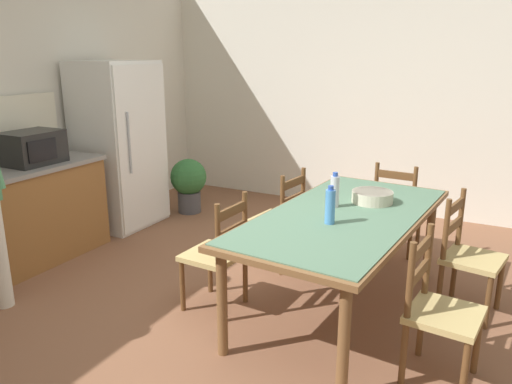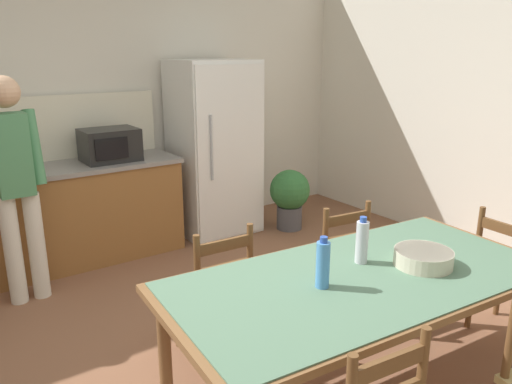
{
  "view_description": "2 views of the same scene",
  "coord_description": "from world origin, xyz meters",
  "px_view_note": "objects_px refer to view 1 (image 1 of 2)",
  "views": [
    {
      "loc": [
        -2.83,
        -1.69,
        1.92
      ],
      "look_at": [
        0.24,
        -0.1,
        0.94
      ],
      "focal_mm": 35.0,
      "sensor_mm": 36.0,
      "label": 1
    },
    {
      "loc": [
        -1.3,
        -2.32,
        1.94
      ],
      "look_at": [
        0.47,
        0.19,
        1.05
      ],
      "focal_mm": 35.0,
      "sensor_mm": 36.0,
      "label": 2
    }
  ],
  "objects_px": {
    "chair_side_far_right": "(280,219)",
    "serving_bowl": "(372,196)",
    "refrigerator": "(119,145)",
    "bottle_off_centre": "(335,191)",
    "bottle_near_centre": "(330,206)",
    "chair_side_near_left": "(438,311)",
    "chair_side_near_right": "(468,257)",
    "potted_plant": "(189,182)",
    "chair_head_end": "(397,209)",
    "microwave": "(32,148)",
    "dining_table": "(344,222)",
    "chair_side_far_left": "(218,254)"
  },
  "relations": [
    {
      "from": "chair_side_far_right",
      "to": "potted_plant",
      "type": "bearing_deg",
      "value": -112.06
    },
    {
      "from": "refrigerator",
      "to": "potted_plant",
      "type": "xyz_separation_m",
      "value": [
        0.69,
        -0.43,
        -0.53
      ]
    },
    {
      "from": "chair_side_far_right",
      "to": "bottle_off_centre",
      "type": "bearing_deg",
      "value": 63.76
    },
    {
      "from": "bottle_off_centre",
      "to": "chair_side_far_right",
      "type": "distance_m",
      "value": 0.9
    },
    {
      "from": "bottle_off_centre",
      "to": "microwave",
      "type": "bearing_deg",
      "value": 99.3
    },
    {
      "from": "refrigerator",
      "to": "bottle_off_centre",
      "type": "distance_m",
      "value": 2.81
    },
    {
      "from": "chair_side_far_right",
      "to": "chair_head_end",
      "type": "bearing_deg",
      "value": 139.91
    },
    {
      "from": "chair_side_near_left",
      "to": "refrigerator",
      "type": "bearing_deg",
      "value": 75.91
    },
    {
      "from": "chair_side_near_left",
      "to": "potted_plant",
      "type": "distance_m",
      "value": 3.77
    },
    {
      "from": "bottle_near_centre",
      "to": "bottle_off_centre",
      "type": "bearing_deg",
      "value": 14.37
    },
    {
      "from": "bottle_off_centre",
      "to": "chair_side_far_left",
      "type": "height_order",
      "value": "bottle_off_centre"
    },
    {
      "from": "chair_side_near_right",
      "to": "potted_plant",
      "type": "xyz_separation_m",
      "value": [
        1.05,
        3.27,
        -0.06
      ]
    },
    {
      "from": "microwave",
      "to": "bottle_near_centre",
      "type": "distance_m",
      "value": 2.86
    },
    {
      "from": "bottle_near_centre",
      "to": "dining_table",
      "type": "bearing_deg",
      "value": -4.68
    },
    {
      "from": "dining_table",
      "to": "bottle_off_centre",
      "type": "height_order",
      "value": "bottle_off_centre"
    },
    {
      "from": "microwave",
      "to": "serving_bowl",
      "type": "xyz_separation_m",
      "value": [
        0.7,
        -2.98,
        -0.24
      ]
    },
    {
      "from": "bottle_off_centre",
      "to": "chair_head_end",
      "type": "relative_size",
      "value": 0.3
    },
    {
      "from": "bottle_near_centre",
      "to": "chair_side_near_left",
      "type": "relative_size",
      "value": 0.3
    },
    {
      "from": "chair_head_end",
      "to": "chair_side_far_right",
      "type": "relative_size",
      "value": 1.0
    },
    {
      "from": "microwave",
      "to": "potted_plant",
      "type": "height_order",
      "value": "microwave"
    },
    {
      "from": "chair_side_near_left",
      "to": "potted_plant",
      "type": "height_order",
      "value": "chair_side_near_left"
    },
    {
      "from": "bottle_off_centre",
      "to": "chair_head_end",
      "type": "distance_m",
      "value": 1.34
    },
    {
      "from": "microwave",
      "to": "chair_side_far_left",
      "type": "distance_m",
      "value": 2.12
    },
    {
      "from": "microwave",
      "to": "dining_table",
      "type": "bearing_deg",
      "value": -83.37
    },
    {
      "from": "refrigerator",
      "to": "chair_side_near_left",
      "type": "relative_size",
      "value": 2.01
    },
    {
      "from": "refrigerator",
      "to": "potted_plant",
      "type": "relative_size",
      "value": 2.74
    },
    {
      "from": "refrigerator",
      "to": "serving_bowl",
      "type": "distance_m",
      "value": 2.99
    },
    {
      "from": "refrigerator",
      "to": "chair_head_end",
      "type": "height_order",
      "value": "refrigerator"
    },
    {
      "from": "refrigerator",
      "to": "chair_side_near_left",
      "type": "height_order",
      "value": "refrigerator"
    },
    {
      "from": "microwave",
      "to": "bottle_off_centre",
      "type": "xyz_separation_m",
      "value": [
        0.45,
        -2.75,
        -0.17
      ]
    },
    {
      "from": "refrigerator",
      "to": "bottle_near_centre",
      "type": "xyz_separation_m",
      "value": [
        -1.05,
        -2.83,
        -0.01
      ]
    },
    {
      "from": "chair_head_end",
      "to": "dining_table",
      "type": "bearing_deg",
      "value": 88.36
    },
    {
      "from": "bottle_off_centre",
      "to": "chair_side_near_right",
      "type": "relative_size",
      "value": 0.3
    },
    {
      "from": "chair_head_end",
      "to": "potted_plant",
      "type": "height_order",
      "value": "chair_head_end"
    },
    {
      "from": "serving_bowl",
      "to": "chair_side_near_right",
      "type": "xyz_separation_m",
      "value": [
        0.05,
        -0.74,
        -0.39
      ]
    },
    {
      "from": "refrigerator",
      "to": "bottle_off_centre",
      "type": "xyz_separation_m",
      "value": [
        -0.66,
        -2.73,
        -0.01
      ]
    },
    {
      "from": "microwave",
      "to": "chair_side_near_right",
      "type": "distance_m",
      "value": 3.84
    },
    {
      "from": "chair_head_end",
      "to": "chair_side_near_right",
      "type": "bearing_deg",
      "value": 131.07
    },
    {
      "from": "chair_side_near_left",
      "to": "microwave",
      "type": "bearing_deg",
      "value": 92.71
    },
    {
      "from": "refrigerator",
      "to": "chair_side_near_right",
      "type": "relative_size",
      "value": 2.01
    },
    {
      "from": "bottle_near_centre",
      "to": "chair_side_far_right",
      "type": "relative_size",
      "value": 0.3
    },
    {
      "from": "bottle_off_centre",
      "to": "chair_side_far_left",
      "type": "xyz_separation_m",
      "value": [
        -0.53,
        0.73,
        -0.46
      ]
    },
    {
      "from": "microwave",
      "to": "chair_side_near_right",
      "type": "xyz_separation_m",
      "value": [
        0.75,
        -3.72,
        -0.63
      ]
    },
    {
      "from": "refrigerator",
      "to": "potted_plant",
      "type": "height_order",
      "value": "refrigerator"
    },
    {
      "from": "chair_side_far_right",
      "to": "serving_bowl",
      "type": "bearing_deg",
      "value": 85.71
    },
    {
      "from": "refrigerator",
      "to": "bottle_near_centre",
      "type": "relative_size",
      "value": 6.78
    },
    {
      "from": "serving_bowl",
      "to": "chair_side_near_right",
      "type": "distance_m",
      "value": 0.83
    },
    {
      "from": "microwave",
      "to": "chair_side_near_left",
      "type": "bearing_deg",
      "value": -93.31
    },
    {
      "from": "microwave",
      "to": "serving_bowl",
      "type": "height_order",
      "value": "microwave"
    },
    {
      "from": "serving_bowl",
      "to": "chair_side_near_left",
      "type": "height_order",
      "value": "chair_side_near_left"
    }
  ]
}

